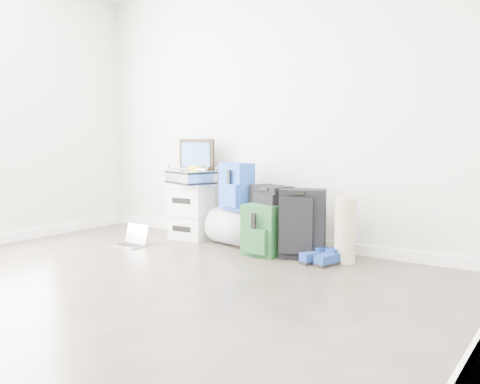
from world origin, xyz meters
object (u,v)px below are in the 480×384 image
Objects in this scene: briefcase at (191,177)px; duffel_bag at (238,228)px; carry_on at (302,224)px; laptop at (133,241)px; large_suitcase at (271,219)px; boxes_stack at (191,211)px.

briefcase is 0.81× the size of duffel_bag.
carry_on is 2.07× the size of laptop.
carry_on is at bearing 13.22° from large_suitcase.
briefcase is at bearing 175.40° from boxes_stack.
carry_on is at bearing -9.66° from boxes_stack.
briefcase is at bearing -162.01° from large_suitcase.
boxes_stack is at bearing -162.01° from large_suitcase.
duffel_bag is 0.44m from large_suitcase.
briefcase is at bearing 154.67° from carry_on.
briefcase reaches higher than laptop.
briefcase is (-0.00, 0.00, 0.36)m from boxes_stack.
briefcase is at bearing 69.18° from laptop.
carry_on is (0.36, -0.05, -0.00)m from large_suitcase.
boxes_stack is 0.36m from briefcase.
duffel_bag is at bearing 35.97° from laptop.
briefcase is 1.44m from carry_on.
briefcase is at bearing -168.55° from duffel_bag.
boxes_stack is at bearing 154.67° from carry_on.
large_suitcase is 1.42m from laptop.
laptop is (-0.25, -0.61, -0.25)m from boxes_stack.
boxes_stack is 0.99× the size of duffel_bag.
boxes_stack is 1.23× the size of briefcase.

